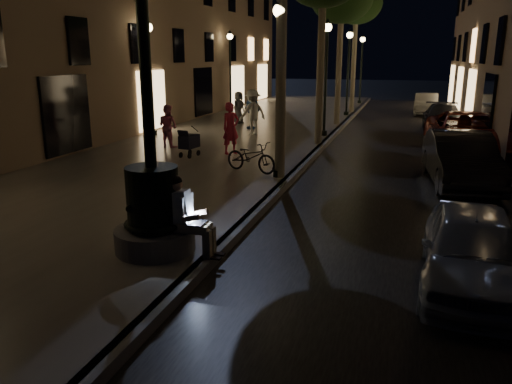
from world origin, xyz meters
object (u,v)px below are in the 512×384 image
(fountain_lamppost, at_px, (153,195))
(lamp_curb_b, at_px, (326,63))
(car_rear, at_px, (443,118))
(seated_man_laptop, at_px, (186,214))
(tree_far, at_px, (357,4))
(car_front, at_px, (472,249))
(lamp_curb_a, at_px, (279,67))
(stroller, at_px, (189,142))
(pedestrian_pink, at_px, (168,126))
(pedestrian_dark, at_px, (239,108))
(pedestrian_blue, at_px, (252,109))
(car_second, at_px, (461,159))
(bicycle, at_px, (251,157))
(lamp_curb_c, at_px, (349,61))
(car_fifth, at_px, (426,104))
(lamp_curb_d, at_px, (362,60))
(lamp_left_c, at_px, (230,61))
(lamp_left_b, at_px, (150,63))
(pedestrian_white, at_px, (253,112))
(pedestrian_red, at_px, (231,128))
(car_third, at_px, (466,133))

(fountain_lamppost, bearing_deg, lamp_curb_b, 87.14)
(car_rear, bearing_deg, seated_man_laptop, -106.14)
(tree_far, bearing_deg, car_front, -79.36)
(lamp_curb_a, bearing_deg, stroller, 151.66)
(pedestrian_pink, xyz_separation_m, pedestrian_dark, (0.31, 7.31, 0.01))
(pedestrian_blue, bearing_deg, pedestrian_pink, -68.93)
(seated_man_laptop, relative_size, lamp_curb_a, 0.29)
(car_second, height_order, bicycle, car_second)
(lamp_curb_c, xyz_separation_m, pedestrian_blue, (-3.57, -6.98, -2.13))
(car_front, xyz_separation_m, car_second, (0.40, 6.85, 0.11))
(pedestrian_dark, bearing_deg, car_front, -130.07)
(tree_far, bearing_deg, pedestrian_blue, -112.12)
(stroller, bearing_deg, car_second, 3.75)
(fountain_lamppost, height_order, car_fifth, fountain_lamppost)
(tree_far, distance_m, lamp_curb_d, 6.80)
(car_fifth, bearing_deg, lamp_left_c, -160.93)
(fountain_lamppost, distance_m, lamp_left_b, 13.75)
(lamp_curb_b, height_order, pedestrian_white, lamp_curb_b)
(fountain_lamppost, relative_size, pedestrian_red, 2.92)
(lamp_curb_c, height_order, pedestrian_white, lamp_curb_c)
(stroller, xyz_separation_m, pedestrian_red, (1.17, 0.94, 0.37))
(tree_far, bearing_deg, car_second, -73.87)
(lamp_curb_a, bearing_deg, pedestrian_blue, 111.58)
(pedestrian_white, bearing_deg, tree_far, -153.36)
(car_rear, bearing_deg, car_third, -85.82)
(lamp_curb_c, bearing_deg, pedestrian_pink, -112.05)
(lamp_left_b, bearing_deg, bicycle, -42.34)
(stroller, height_order, pedestrian_white, pedestrian_white)
(lamp_curb_c, distance_m, car_second, 15.68)
(lamp_curb_c, distance_m, lamp_left_c, 7.10)
(lamp_curb_d, bearing_deg, pedestrian_white, -100.20)
(tree_far, bearing_deg, bicycle, -93.23)
(pedestrian_white, distance_m, bicycle, 7.27)
(fountain_lamppost, bearing_deg, stroller, 110.05)
(lamp_curb_b, relative_size, lamp_curb_c, 1.00)
(car_third, relative_size, pedestrian_pink, 3.49)
(tree_far, bearing_deg, pedestrian_red, -99.43)
(pedestrian_red, height_order, pedestrian_white, pedestrian_white)
(car_second, height_order, pedestrian_white, pedestrian_white)
(car_fifth, bearing_deg, seated_man_laptop, -98.42)
(lamp_left_c, xyz_separation_m, pedestrian_white, (4.10, -8.69, -2.07))
(pedestrian_pink, bearing_deg, stroller, 149.63)
(lamp_curb_c, bearing_deg, car_rear, -38.17)
(lamp_curb_b, xyz_separation_m, car_third, (5.50, -1.74, -2.47))
(lamp_curb_d, bearing_deg, pedestrian_red, -96.57)
(car_front, height_order, car_fifth, car_fifth)
(lamp_curb_c, distance_m, bicycle, 15.87)
(tree_far, distance_m, car_rear, 9.69)
(tree_far, bearing_deg, stroller, -102.90)
(seated_man_laptop, height_order, lamp_left_c, lamp_left_c)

